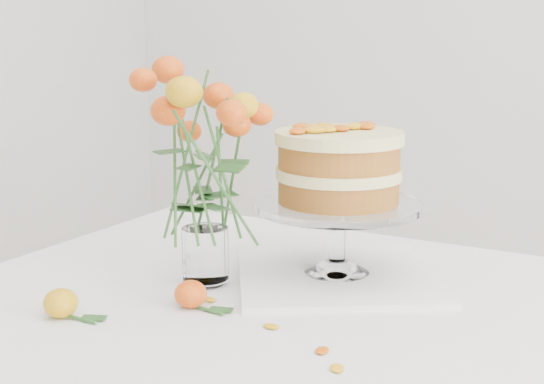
{
  "coord_description": "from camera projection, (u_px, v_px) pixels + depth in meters",
  "views": [
    {
      "loc": [
        0.38,
        -0.99,
        1.17
      ],
      "look_at": [
        -0.22,
        0.09,
        0.91
      ],
      "focal_mm": 50.0,
      "sensor_mm": 36.0,
      "label": 1
    }
  ],
  "objects": [
    {
      "name": "loose_rose_near",
      "position": [
        61.0,
        303.0,
        1.13
      ],
      "size": [
        0.09,
        0.05,
        0.04
      ],
      "rotation": [
        0.0,
        0.0,
        0.0
      ],
      "color": "yellow",
      "rests_on": "table"
    },
    {
      "name": "stray_petal_a",
      "position": [
        271.0,
        327.0,
        1.09
      ],
      "size": [
        0.03,
        0.02,
        0.0
      ],
      "primitive_type": "ellipsoid",
      "color": "#EFA40F",
      "rests_on": "table"
    },
    {
      "name": "stray_petal_d",
      "position": [
        210.0,
        300.0,
        1.2
      ],
      "size": [
        0.03,
        0.02,
        0.0
      ],
      "primitive_type": "ellipsoid",
      "color": "#EFA40F",
      "rests_on": "table"
    },
    {
      "name": "stray_petal_b",
      "position": [
        322.0,
        351.0,
        1.01
      ],
      "size": [
        0.03,
        0.02,
        0.0
      ],
      "primitive_type": "ellipsoid",
      "color": "#EFA40F",
      "rests_on": "table"
    },
    {
      "name": "cake_stand",
      "position": [
        339.0,
        175.0,
        1.27
      ],
      "size": [
        0.29,
        0.29,
        0.26
      ],
      "rotation": [
        0.0,
        0.0,
        0.31
      ],
      "color": "white",
      "rests_on": "napkin"
    },
    {
      "name": "napkin",
      "position": [
        337.0,
        275.0,
        1.31
      ],
      "size": [
        0.46,
        0.46,
        0.01
      ],
      "primitive_type": "cube",
      "rotation": [
        0.0,
        0.0,
        0.57
      ],
      "color": "white",
      "rests_on": "table"
    },
    {
      "name": "stray_petal_c",
      "position": [
        337.0,
        368.0,
        0.95
      ],
      "size": [
        0.03,
        0.02,
        0.0
      ],
      "primitive_type": "ellipsoid",
      "color": "#EFA40F",
      "rests_on": "table"
    },
    {
      "name": "rose_vase",
      "position": [
        203.0,
        150.0,
        1.23
      ],
      "size": [
        0.3,
        0.3,
        0.39
      ],
      "rotation": [
        0.0,
        0.0,
        -0.21
      ],
      "color": "white",
      "rests_on": "table"
    },
    {
      "name": "table",
      "position": [
        374.0,
        372.0,
        1.13
      ],
      "size": [
        1.43,
        0.93,
        0.76
      ],
      "color": "tan",
      "rests_on": "ground"
    },
    {
      "name": "loose_rose_far",
      "position": [
        191.0,
        294.0,
        1.17
      ],
      "size": [
        0.09,
        0.05,
        0.04
      ],
      "rotation": [
        0.0,
        0.0,
        -0.15
      ],
      "color": "red",
      "rests_on": "table"
    }
  ]
}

